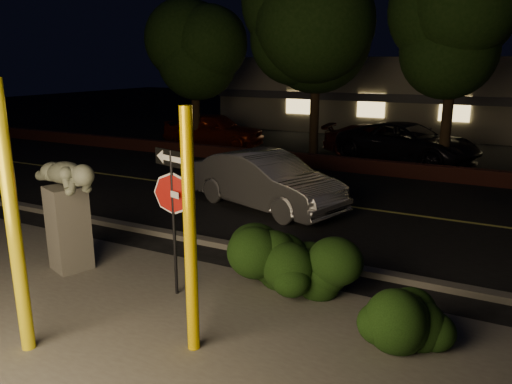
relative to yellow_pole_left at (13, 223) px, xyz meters
The scene contains 21 objects.
ground 11.78m from the yellow_pole_left, 85.44° to the left, with size 90.00×90.00×0.00m, color black.
patio 2.10m from the yellow_pole_left, 32.92° to the left, with size 14.00×6.00×0.02m, color #4C4944.
road 8.83m from the yellow_pole_left, 83.85° to the left, with size 80.00×8.00×0.01m, color black.
lane_marking 8.83m from the yellow_pole_left, 83.85° to the left, with size 80.00×0.12×0.01m, color #BEB94C.
curb 4.91m from the yellow_pole_left, 78.37° to the left, with size 80.00×0.25×0.12m, color #4C4944.
brick_wall 13.03m from the yellow_pole_left, 85.89° to the left, with size 40.00×0.35×0.50m, color #4F2019.
parking_lot 18.71m from the yellow_pole_left, 87.15° to the left, with size 40.00×12.00×0.01m, color black.
building 26.60m from the yellow_pole_left, 88.01° to the left, with size 22.00×10.20×4.00m.
tree_far_a 16.60m from the yellow_pole_left, 115.85° to the left, with size 4.60×4.60×7.43m.
tree_far_c 15.30m from the yellow_pole_left, 76.62° to the left, with size 4.80×4.80×7.84m.
yellow_pole_left is the anchor object (origin of this frame).
yellow_pole_right 2.25m from the yellow_pole_left, 27.38° to the left, with size 0.16×0.16×3.27m, color #FCCC00.
signpost 2.40m from the yellow_pole_left, 70.26° to the left, with size 0.80×0.26×2.45m.
sculpture 2.74m from the yellow_pole_left, 124.73° to the left, with size 1.97×1.14×2.14m.
hedge_center 4.04m from the yellow_pole_left, 59.85° to the left, with size 2.17×1.02×1.13m, color black.
hedge_right 4.27m from the yellow_pole_left, 49.33° to the left, with size 1.76×0.95×1.16m, color black.
hedge_far_right 5.22m from the yellow_pole_left, 28.87° to the left, with size 1.39×0.87×0.97m, color black.
silver_sedan 7.60m from the yellow_pole_left, 90.97° to the left, with size 1.56×4.49×1.48m, color #B3B2B7.
parked_car_red 16.68m from the yellow_pole_left, 113.34° to the left, with size 1.84×4.57×1.56m, color #6A1604.
parked_car_darkred 16.58m from the yellow_pole_left, 88.38° to the left, with size 1.72×4.23×1.23m, color #3F110E.
parked_car_dark 15.78m from the yellow_pole_left, 82.87° to the left, with size 2.49×5.40×1.50m, color black.
Camera 1 is at (4.57, -5.52, 3.78)m, focal length 35.00 mm.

